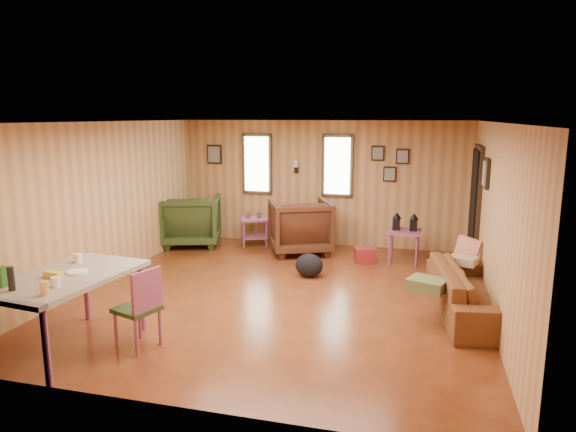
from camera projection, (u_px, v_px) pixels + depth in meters
name	position (u px, v px, depth m)	size (l,w,h in m)	color
room	(297.00, 207.00, 7.26)	(5.54, 6.04, 2.44)	brown
sofa	(472.00, 283.00, 6.45)	(2.08, 0.61, 0.81)	brown
recliner_brown	(300.00, 224.00, 9.37)	(1.05, 0.98, 1.08)	#472415
recliner_green	(192.00, 218.00, 9.92)	(1.05, 0.98, 1.08)	#2F421E
end_table	(254.00, 227.00, 9.95)	(0.66, 0.64, 0.66)	#A84A7B
side_table	(405.00, 229.00, 8.71)	(0.56, 0.56, 0.88)	#A84A7B
cooler	(365.00, 255.00, 8.81)	(0.41, 0.34, 0.26)	maroon
backpack	(309.00, 265.00, 8.00)	(0.46, 0.36, 0.38)	black
sofa_pillows	(448.00, 268.00, 6.75)	(1.03, 1.88, 0.39)	#555C33
dining_table	(65.00, 282.00, 5.41)	(1.16, 1.73, 1.07)	#9E9585
dining_chair	(141.00, 304.00, 5.48)	(0.51, 0.51, 0.89)	#2F421E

